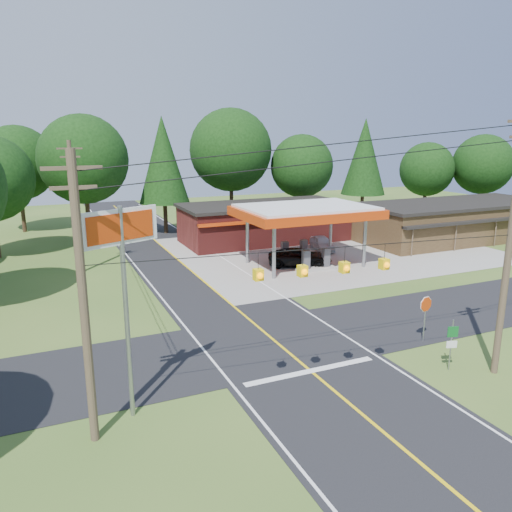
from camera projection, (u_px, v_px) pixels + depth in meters
name	position (u px, v px, depth m)	size (l,w,h in m)	color
ground	(276.00, 342.00, 25.67)	(120.00, 120.00, 0.00)	#36581F
main_highway	(276.00, 342.00, 25.67)	(8.00, 120.00, 0.02)	black
cross_road	(276.00, 342.00, 25.67)	(70.00, 7.00, 0.02)	black
lane_center_yellow	(276.00, 341.00, 25.66)	(0.15, 110.00, 0.00)	yellow
gas_canopy	(306.00, 213.00, 39.74)	(10.60, 7.40, 4.88)	gray
convenience_store	(264.00, 222.00, 49.56)	(16.40, 7.55, 3.80)	maroon
strip_building	(455.00, 221.00, 50.43)	(20.40, 8.75, 3.80)	#3E2C19
utility_pole_near_right	(510.00, 243.00, 20.99)	(1.80, 0.30, 11.50)	#473828
utility_pole_near_left	(83.00, 298.00, 16.25)	(1.80, 0.30, 10.00)	#473828
utility_pole_far_left	(74.00, 206.00, 37.26)	(1.80, 0.30, 10.00)	#473828
utility_pole_north	(77.00, 189.00, 53.06)	(0.30, 0.30, 9.50)	#473828
overhead_beacons	(324.00, 251.00, 18.47)	(17.04, 2.04, 1.03)	black
treeline_backdrop	(169.00, 167.00, 45.53)	(70.27, 51.59, 13.30)	#332316
suv_car	(300.00, 258.00, 40.29)	(5.12, 5.12, 1.42)	black
sedan_car	(322.00, 243.00, 45.76)	(3.88, 3.88, 1.32)	silver
big_stop_sign	(123.00, 260.00, 17.54)	(2.76, 1.26, 8.02)	gray
octagonal_stop_sign	(426.00, 308.00, 25.32)	(0.85, 0.18, 2.45)	gray
route_sign_post	(452.00, 340.00, 22.26)	(0.48, 0.17, 2.43)	gray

